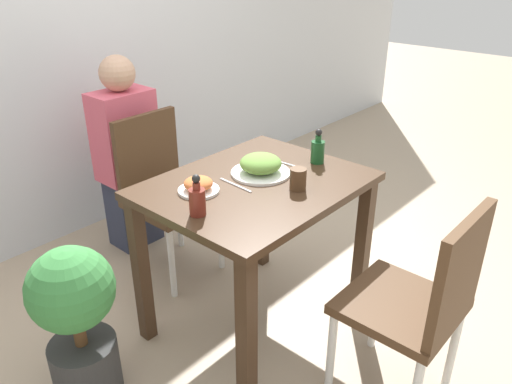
# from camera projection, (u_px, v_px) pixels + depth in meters

# --- Properties ---
(ground_plane) EXTENTS (16.00, 16.00, 0.00)m
(ground_plane) POSITION_uv_depth(u_px,v_px,m) (256.00, 321.00, 2.51)
(ground_plane) COLOR tan
(wall_back) EXTENTS (8.00, 0.05, 2.60)m
(wall_back) POSITION_uv_depth(u_px,v_px,m) (57.00, 24.00, 2.84)
(wall_back) COLOR silver
(wall_back) RESTS_ON ground_plane
(dining_table) EXTENTS (0.94, 0.75, 0.77)m
(dining_table) POSITION_uv_depth(u_px,v_px,m) (256.00, 209.00, 2.23)
(dining_table) COLOR #3D2819
(dining_table) RESTS_ON ground_plane
(chair_near) EXTENTS (0.42, 0.42, 0.90)m
(chair_near) POSITION_uv_depth(u_px,v_px,m) (422.00, 300.00, 1.86)
(chair_near) COLOR #4C331E
(chair_near) RESTS_ON ground_plane
(chair_far) EXTENTS (0.42, 0.42, 0.90)m
(chair_far) POSITION_uv_depth(u_px,v_px,m) (163.00, 186.00, 2.75)
(chair_far) COLOR #4C331E
(chair_far) RESTS_ON ground_plane
(food_plate) EXTENTS (0.27, 0.27, 0.09)m
(food_plate) POSITION_uv_depth(u_px,v_px,m) (261.00, 165.00, 2.22)
(food_plate) COLOR white
(food_plate) RESTS_ON dining_table
(side_plate) EXTENTS (0.17, 0.17, 0.06)m
(side_plate) POSITION_uv_depth(u_px,v_px,m) (198.00, 186.00, 2.07)
(side_plate) COLOR white
(side_plate) RESTS_ON dining_table
(drink_cup) EXTENTS (0.07, 0.07, 0.09)m
(drink_cup) POSITION_uv_depth(u_px,v_px,m) (298.00, 179.00, 2.08)
(drink_cup) COLOR #4C331E
(drink_cup) RESTS_ON dining_table
(sauce_bottle) EXTENTS (0.06, 0.06, 0.17)m
(sauce_bottle) POSITION_uv_depth(u_px,v_px,m) (197.00, 200.00, 1.87)
(sauce_bottle) COLOR maroon
(sauce_bottle) RESTS_ON dining_table
(condiment_bottle) EXTENTS (0.06, 0.06, 0.17)m
(condiment_bottle) POSITION_uv_depth(u_px,v_px,m) (318.00, 150.00, 2.33)
(condiment_bottle) COLOR #194C23
(condiment_bottle) RESTS_ON dining_table
(fork_utensil) EXTENTS (0.02, 0.19, 0.00)m
(fork_utensil) POSITION_uv_depth(u_px,v_px,m) (235.00, 185.00, 2.13)
(fork_utensil) COLOR silver
(fork_utensil) RESTS_ON dining_table
(spoon_utensil) EXTENTS (0.02, 0.19, 0.00)m
(spoon_utensil) POSITION_uv_depth(u_px,v_px,m) (283.00, 163.00, 2.35)
(spoon_utensil) COLOR silver
(spoon_utensil) RESTS_ON dining_table
(potted_plant_left) EXTENTS (0.34, 0.34, 0.69)m
(potted_plant_left) POSITION_uv_depth(u_px,v_px,m) (76.00, 317.00, 1.95)
(potted_plant_left) COLOR #333333
(potted_plant_left) RESTS_ON ground_plane
(person_figure) EXTENTS (0.34, 0.22, 1.17)m
(person_figure) POSITION_uv_depth(u_px,v_px,m) (127.00, 156.00, 2.95)
(person_figure) COLOR #2D3347
(person_figure) RESTS_ON ground_plane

